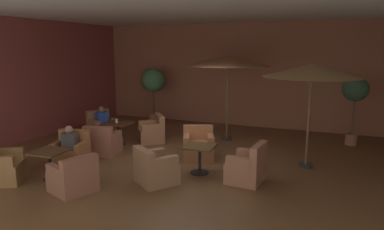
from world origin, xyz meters
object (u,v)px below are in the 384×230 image
(cafe_table_front_left, at_px, (118,128))
(armchair_mid_center_north, at_px, (71,153))
(armchair_front_left_south, at_px, (102,128))
(potted_tree_left_corner, at_px, (153,85))
(potted_tree_mid_left, at_px, (355,93))
(patron_blue_shirt, at_px, (102,117))
(iced_drink_cup, at_px, (117,121))
(armchair_front_right_south, at_px, (198,146))
(patio_umbrella_center_beige, at_px, (312,71))
(patron_by_window, at_px, (69,139))
(cafe_table_front_right, at_px, (200,153))
(patio_umbrella_tall_red, at_px, (228,61))
(armchair_front_left_north, at_px, (103,143))
(armchair_mid_center_east, at_px, (2,168))
(armchair_front_left_east, at_px, (152,132))
(cafe_table_mid_center, at_px, (49,157))
(armchair_mid_center_south, at_px, (74,178))
(armchair_front_right_east, at_px, (248,168))
(armchair_front_right_north, at_px, (155,169))

(cafe_table_front_left, xyz_separation_m, armchair_mid_center_north, (0.03, -2.09, -0.20))
(armchair_front_left_south, xyz_separation_m, potted_tree_left_corner, (0.54, 2.50, 1.19))
(potted_tree_mid_left, xyz_separation_m, patron_blue_shirt, (-7.39, -2.19, -0.86))
(potted_tree_mid_left, distance_m, iced_drink_cup, 7.10)
(armchair_front_right_south, bearing_deg, potted_tree_mid_left, 38.25)
(patio_umbrella_center_beige, height_order, patron_by_window, patio_umbrella_center_beige)
(cafe_table_front_right, distance_m, iced_drink_cup, 3.54)
(patio_umbrella_tall_red, bearing_deg, armchair_front_left_north, -133.25)
(armchair_front_left_south, bearing_deg, armchair_front_right_south, -12.22)
(armchair_mid_center_east, bearing_deg, armchair_front_left_east, 72.10)
(potted_tree_left_corner, bearing_deg, patio_umbrella_center_beige, -26.81)
(armchair_front_left_south, bearing_deg, patron_by_window, -69.33)
(armchair_front_left_south, height_order, cafe_table_mid_center, armchair_front_left_south)
(armchair_mid_center_south, xyz_separation_m, potted_tree_mid_left, (5.27, 6.02, 1.26))
(patio_umbrella_center_beige, bearing_deg, armchair_front_right_east, -125.65)
(patio_umbrella_tall_red, height_order, patio_umbrella_center_beige, patio_umbrella_tall_red)
(armchair_mid_center_south, bearing_deg, armchair_mid_center_north, 132.58)
(armchair_mid_center_east, bearing_deg, potted_tree_left_corner, 88.48)
(armchair_front_left_east, relative_size, cafe_table_front_right, 1.50)
(cafe_table_front_right, bearing_deg, iced_drink_cup, 156.35)
(cafe_table_front_left, bearing_deg, armchair_front_right_north, -42.87)
(armchair_front_right_north, height_order, armchair_mid_center_east, armchair_mid_center_east)
(cafe_table_front_left, xyz_separation_m, armchair_front_right_south, (2.73, -0.34, -0.19))
(armchair_mid_center_east, xyz_separation_m, potted_tree_mid_left, (7.06, 6.19, 1.24))
(armchair_mid_center_east, distance_m, patio_umbrella_center_beige, 7.26)
(armchair_mid_center_south, height_order, patio_umbrella_tall_red, patio_umbrella_tall_red)
(armchair_front_left_east, distance_m, armchair_front_right_north, 3.46)
(patio_umbrella_center_beige, bearing_deg, armchair_front_left_east, 172.13)
(armchair_front_left_north, height_order, armchair_mid_center_south, armchair_front_left_north)
(armchair_mid_center_south, height_order, patron_blue_shirt, patron_blue_shirt)
(cafe_table_front_right, distance_m, armchair_mid_center_east, 4.33)
(cafe_table_front_right, bearing_deg, armchair_front_right_north, -125.04)
(cafe_table_front_left, bearing_deg, iced_drink_cup, 161.87)
(armchair_front_right_south, bearing_deg, cafe_table_front_left, 172.94)
(cafe_table_front_right, relative_size, armchair_mid_center_south, 0.73)
(armchair_front_left_east, bearing_deg, patron_by_window, -105.14)
(armchair_front_right_south, distance_m, patio_umbrella_center_beige, 3.39)
(armchair_front_left_east, height_order, patio_umbrella_tall_red, patio_umbrella_tall_red)
(armchair_front_left_north, distance_m, armchair_front_left_east, 1.78)
(armchair_front_right_east, distance_m, potted_tree_left_corner, 6.61)
(cafe_table_front_left, relative_size, armchair_front_right_east, 0.92)
(cafe_table_front_left, distance_m, patio_umbrella_tall_red, 3.92)
(cafe_table_mid_center, height_order, patron_blue_shirt, patron_blue_shirt)
(armchair_front_right_east, bearing_deg, armchair_front_left_east, 148.66)
(cafe_table_front_left, distance_m, armchair_mid_center_north, 2.10)
(armchair_front_right_north, xyz_separation_m, armchair_mid_center_south, (-1.29, -1.04, -0.01))
(armchair_front_right_south, xyz_separation_m, armchair_mid_center_east, (-3.29, -3.22, 0.00))
(armchair_front_right_south, distance_m, armchair_mid_center_east, 4.61)
(cafe_table_front_right, bearing_deg, armchair_mid_center_south, -134.52)
(armchair_front_left_north, distance_m, armchair_front_right_east, 4.18)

